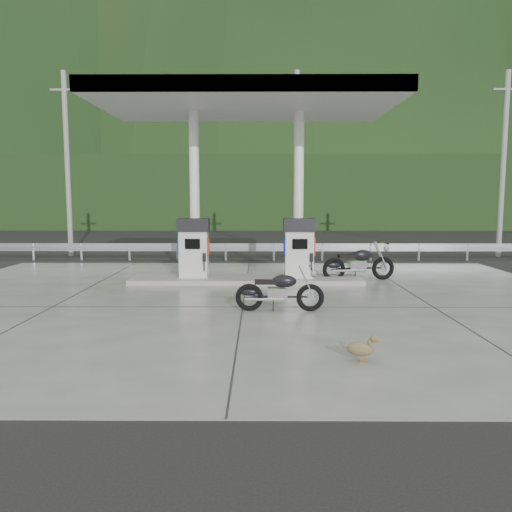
{
  "coord_description": "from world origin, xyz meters",
  "views": [
    {
      "loc": [
        0.38,
        -12.53,
        2.57
      ],
      "look_at": [
        0.3,
        1.0,
        1.0
      ],
      "focal_mm": 35.0,
      "sensor_mm": 36.0,
      "label": 1
    }
  ],
  "objects_px": {
    "motorcycle_left": "(280,292)",
    "duck": "(360,349)",
    "gas_pump_left": "(194,248)",
    "motorcycle_right": "(359,264)",
    "gas_pump_right": "(299,248)"
  },
  "relations": [
    {
      "from": "gas_pump_right",
      "to": "duck",
      "type": "relative_size",
      "value": 3.46
    },
    {
      "from": "motorcycle_left",
      "to": "motorcycle_right",
      "type": "xyz_separation_m",
      "value": [
        2.64,
        4.28,
        0.07
      ]
    },
    {
      "from": "motorcycle_left",
      "to": "duck",
      "type": "xyz_separation_m",
      "value": [
        1.12,
        -3.52,
        -0.26
      ]
    },
    {
      "from": "gas_pump_left",
      "to": "motorcycle_left",
      "type": "relative_size",
      "value": 0.96
    },
    {
      "from": "gas_pump_left",
      "to": "duck",
      "type": "distance_m",
      "value": 8.27
    },
    {
      "from": "gas_pump_left",
      "to": "motorcycle_right",
      "type": "distance_m",
      "value": 5.14
    },
    {
      "from": "motorcycle_left",
      "to": "duck",
      "type": "height_order",
      "value": "motorcycle_left"
    },
    {
      "from": "motorcycle_left",
      "to": "gas_pump_left",
      "type": "bearing_deg",
      "value": 123.46
    },
    {
      "from": "duck",
      "to": "motorcycle_right",
      "type": "bearing_deg",
      "value": 97.24
    },
    {
      "from": "motorcycle_left",
      "to": "duck",
      "type": "distance_m",
      "value": 3.7
    },
    {
      "from": "motorcycle_left",
      "to": "duck",
      "type": "bearing_deg",
      "value": -71.15
    },
    {
      "from": "motorcycle_left",
      "to": "duck",
      "type": "relative_size",
      "value": 3.61
    },
    {
      "from": "motorcycle_right",
      "to": "gas_pump_right",
      "type": "bearing_deg",
      "value": -177.73
    },
    {
      "from": "motorcycle_left",
      "to": "motorcycle_right",
      "type": "relative_size",
      "value": 0.86
    },
    {
      "from": "gas_pump_right",
      "to": "duck",
      "type": "height_order",
      "value": "gas_pump_right"
    }
  ]
}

